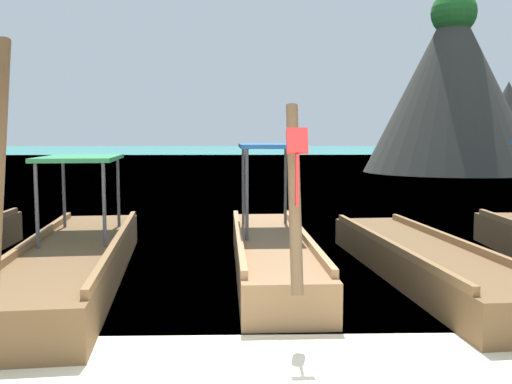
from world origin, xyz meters
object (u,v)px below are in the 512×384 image
object	(u,v)px
longtail_boat_turquoise_ribbon	(423,261)
karst_rock	(459,89)
longtail_boat_pink_ribbon	(74,259)
longtail_boat_red_ribbon	(271,250)

from	to	relation	value
longtail_boat_turquoise_ribbon	karst_rock	bearing A→B (deg)	68.19
longtail_boat_turquoise_ribbon	karst_rock	distance (m)	26.47
longtail_boat_pink_ribbon	karst_rock	xyz separation A→B (m)	(14.54, 24.28, 4.33)
karst_rock	longtail_boat_turquoise_ribbon	bearing A→B (deg)	-111.81
longtail_boat_red_ribbon	longtail_boat_turquoise_ribbon	distance (m)	2.16
longtail_boat_turquoise_ribbon	longtail_boat_red_ribbon	bearing A→B (deg)	166.91
longtail_boat_pink_ribbon	longtail_boat_turquoise_ribbon	size ratio (longest dim) A/B	1.07
longtail_boat_red_ribbon	longtail_boat_turquoise_ribbon	world-z (taller)	longtail_boat_turquoise_ribbon
longtail_boat_turquoise_ribbon	longtail_boat_pink_ribbon	bearing A→B (deg)	-179.43
longtail_boat_red_ribbon	karst_rock	bearing A→B (deg)	63.56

